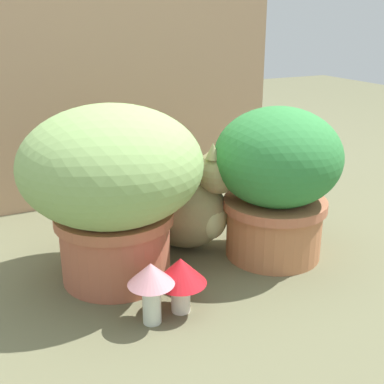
{
  "coord_description": "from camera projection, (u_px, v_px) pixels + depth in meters",
  "views": [
    {
      "loc": [
        -0.41,
        -1.01,
        0.6
      ],
      "look_at": [
        0.1,
        0.04,
        0.18
      ],
      "focal_mm": 47.15,
      "sensor_mm": 36.0,
      "label": 1
    }
  ],
  "objects": [
    {
      "name": "ground_plane",
      "position": [
        161.0,
        273.0,
        1.22
      ],
      "size": [
        6.0,
        6.0,
        0.0
      ],
      "primitive_type": "plane",
      "color": "#616044"
    },
    {
      "name": "cardboard_backdrop",
      "position": [
        121.0,
        57.0,
        1.59
      ],
      "size": [
        1.06,
        0.03,
        0.93
      ],
      "primitive_type": "cube",
      "color": "tan",
      "rests_on": "ground"
    },
    {
      "name": "grass_planter",
      "position": [
        112.0,
        182.0,
        1.13
      ],
      "size": [
        0.41,
        0.41,
        0.41
      ],
      "color": "#B46045",
      "rests_on": "ground"
    },
    {
      "name": "leafy_planter",
      "position": [
        277.0,
        178.0,
        1.25
      ],
      "size": [
        0.32,
        0.32,
        0.39
      ],
      "color": "#B67148",
      "rests_on": "ground"
    },
    {
      "name": "cat",
      "position": [
        186.0,
        204.0,
        1.32
      ],
      "size": [
        0.29,
        0.37,
        0.32
      ],
      "color": "#988E61",
      "rests_on": "ground"
    },
    {
      "name": "mushroom_ornament_pink",
      "position": [
        151.0,
        281.0,
        1.0
      ],
      "size": [
        0.1,
        0.1,
        0.13
      ],
      "color": "silver",
      "rests_on": "ground"
    },
    {
      "name": "mushroom_ornament_red",
      "position": [
        181.0,
        274.0,
        1.04
      ],
      "size": [
        0.11,
        0.11,
        0.12
      ],
      "color": "silver",
      "rests_on": "ground"
    }
  ]
}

